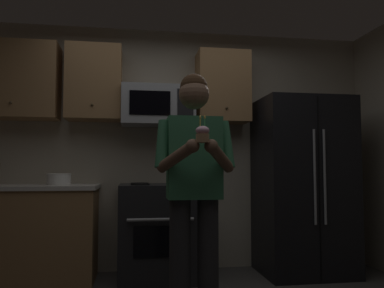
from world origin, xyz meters
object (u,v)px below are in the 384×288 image
(refrigerator, at_px, (303,186))
(cupcake, at_px, (203,134))
(oven_range, at_px, (158,231))
(microwave, at_px, (158,106))
(bowl_large_white, at_px, (59,179))
(person, at_px, (194,180))

(refrigerator, height_order, cupcake, refrigerator)
(oven_range, distance_m, cupcake, 1.70)
(oven_range, height_order, cupcake, cupcake)
(refrigerator, bearing_deg, microwave, 173.97)
(bowl_large_white, xyz_separation_m, cupcake, (1.14, -1.52, 0.32))
(person, height_order, cupcake, person)
(refrigerator, distance_m, person, 1.72)
(oven_range, bearing_deg, bowl_large_white, 176.86)
(microwave, distance_m, person, 1.47)
(oven_range, bearing_deg, cupcake, -83.05)
(person, relative_size, cupcake, 10.13)
(bowl_large_white, relative_size, cupcake, 1.35)
(microwave, height_order, person, microwave)
(refrigerator, bearing_deg, person, -140.11)
(bowl_large_white, xyz_separation_m, person, (1.14, -1.20, 0.02))
(cupcake, bearing_deg, person, 90.00)
(oven_range, distance_m, microwave, 1.26)
(microwave, height_order, bowl_large_white, microwave)
(microwave, bearing_deg, person, -81.91)
(refrigerator, xyz_separation_m, person, (-1.32, -1.10, 0.10))
(microwave, bearing_deg, refrigerator, -6.03)
(microwave, xyz_separation_m, cupcake, (0.18, -1.59, -0.43))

